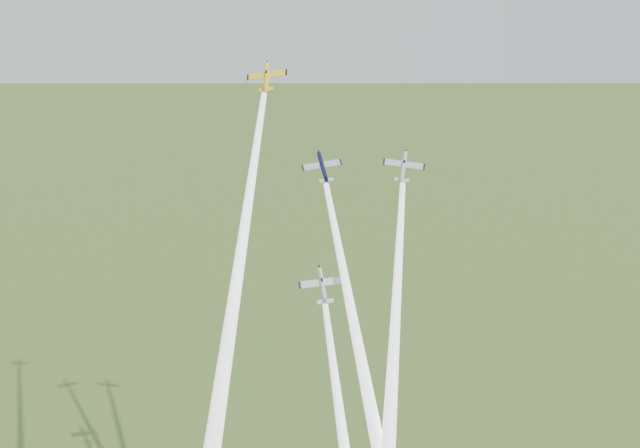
{
  "coord_description": "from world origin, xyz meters",
  "views": [
    {
      "loc": [
        -7.77,
        -127.92,
        130.16
      ],
      "look_at": [
        0.0,
        -6.0,
        92.0
      ],
      "focal_mm": 45.0,
      "sensor_mm": 36.0,
      "label": 1
    }
  ],
  "objects_px": {
    "plane_yellow": "(267,77)",
    "plane_navy": "(323,167)",
    "plane_silver_right": "(404,166)",
    "plane_silver_low": "(322,285)"
  },
  "relations": [
    {
      "from": "plane_navy",
      "to": "plane_silver_low",
      "type": "distance_m",
      "value": 20.34
    },
    {
      "from": "plane_yellow",
      "to": "plane_silver_right",
      "type": "xyz_separation_m",
      "value": [
        22.51,
        -0.9,
        -14.88
      ]
    },
    {
      "from": "plane_navy",
      "to": "plane_silver_right",
      "type": "xyz_separation_m",
      "value": [
        13.46,
        -1.0,
        0.14
      ]
    },
    {
      "from": "plane_yellow",
      "to": "plane_navy",
      "type": "height_order",
      "value": "plane_yellow"
    },
    {
      "from": "plane_yellow",
      "to": "plane_navy",
      "type": "distance_m",
      "value": 17.54
    },
    {
      "from": "plane_navy",
      "to": "plane_silver_low",
      "type": "bearing_deg",
      "value": -105.53
    },
    {
      "from": "plane_navy",
      "to": "plane_silver_low",
      "type": "height_order",
      "value": "plane_navy"
    },
    {
      "from": "plane_yellow",
      "to": "plane_navy",
      "type": "bearing_deg",
      "value": 12.66
    },
    {
      "from": "plane_yellow",
      "to": "plane_silver_right",
      "type": "relative_size",
      "value": 0.95
    },
    {
      "from": "plane_silver_right",
      "to": "plane_silver_low",
      "type": "relative_size",
      "value": 0.94
    }
  ]
}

